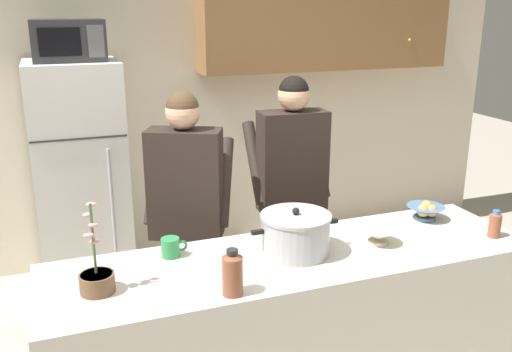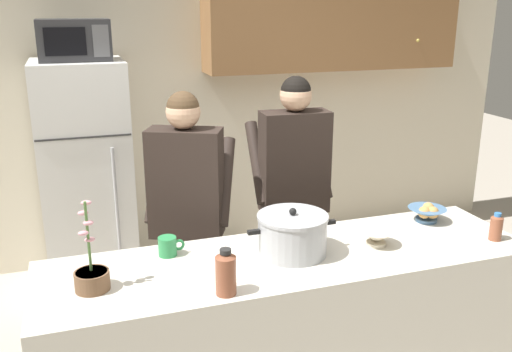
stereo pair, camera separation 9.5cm
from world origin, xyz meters
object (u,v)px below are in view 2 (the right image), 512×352
at_px(bottle_near_edge, 226,272).
at_px(bottle_mid_counter, 496,227).
at_px(bread_bowl, 427,213).
at_px(refrigerator, 87,178).
at_px(empty_bowl, 376,237).
at_px(coffee_mug, 168,246).
at_px(person_by_sink, 294,175).
at_px(cooking_pot, 292,234).
at_px(person_near_pot, 187,197).
at_px(potted_orchid, 92,276).
at_px(microwave, 74,40).

relative_size(bottle_near_edge, bottle_mid_counter, 1.38).
distance_m(bread_bowl, bottle_mid_counter, 0.38).
relative_size(refrigerator, empty_bowl, 9.40).
distance_m(empty_bowl, bottle_mid_counter, 0.64).
xyz_separation_m(coffee_mug, empty_bowl, (1.03, -0.22, -0.00)).
relative_size(person_by_sink, cooking_pot, 3.67).
distance_m(person_near_pot, cooking_pot, 0.79).
bearing_deg(person_near_pot, empty_bowl, -41.61).
bearing_deg(person_by_sink, potted_orchid, -145.75).
relative_size(microwave, bottle_mid_counter, 3.20).
xyz_separation_m(microwave, person_by_sink, (1.25, -0.98, -0.81)).
relative_size(person_by_sink, bottle_mid_counter, 11.26).
xyz_separation_m(microwave, bread_bowl, (1.79, -1.65, -0.90)).
xyz_separation_m(coffee_mug, bottle_near_edge, (0.17, -0.46, 0.05)).
xyz_separation_m(refrigerator, bread_bowl, (1.79, -1.67, 0.11)).
height_order(coffee_mug, bottle_near_edge, bottle_near_edge).
bearing_deg(coffee_mug, potted_orchid, -147.13).
relative_size(empty_bowl, bottle_near_edge, 0.89).
height_order(cooking_pot, bread_bowl, cooking_pot).
height_order(person_near_pot, empty_bowl, person_near_pot).
bearing_deg(potted_orchid, coffee_mug, 32.87).
bearing_deg(person_by_sink, bottle_mid_counter, -53.93).
bearing_deg(bread_bowl, empty_bowl, -155.79).
distance_m(person_by_sink, cooking_pot, 0.89).
bearing_deg(bread_bowl, coffee_mug, 179.12).
relative_size(person_near_pot, person_by_sink, 0.98).
distance_m(microwave, bottle_near_edge, 2.30).
xyz_separation_m(bread_bowl, empty_bowl, (-0.44, -0.20, -0.00)).
height_order(bread_bowl, bottle_mid_counter, bottle_mid_counter).
relative_size(person_by_sink, potted_orchid, 4.13).
distance_m(empty_bowl, bottle_near_edge, 0.90).
bearing_deg(refrigerator, potted_orchid, -91.55).
distance_m(person_near_pot, person_by_sink, 0.74).
bearing_deg(bread_bowl, microwave, 137.34).
height_order(person_near_pot, person_by_sink, person_by_sink).
bearing_deg(person_near_pot, refrigerator, 114.73).
height_order(microwave, potted_orchid, microwave).
bearing_deg(person_by_sink, cooking_pot, -112.66).
bearing_deg(bottle_mid_counter, bottle_near_edge, -176.07).
relative_size(person_near_pot, cooking_pot, 3.59).
bearing_deg(bottle_near_edge, cooking_pot, 34.42).
bearing_deg(empty_bowl, microwave, 126.14).
relative_size(empty_bowl, potted_orchid, 0.45).
height_order(microwave, coffee_mug, microwave).
bearing_deg(bread_bowl, bottle_mid_counter, -61.21).
bearing_deg(cooking_pot, person_near_pot, 119.10).
relative_size(microwave, person_near_pot, 0.29).
distance_m(cooking_pot, bottle_mid_counter, 1.09).
distance_m(microwave, person_by_sink, 1.78).
relative_size(refrigerator, cooking_pot, 3.76).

